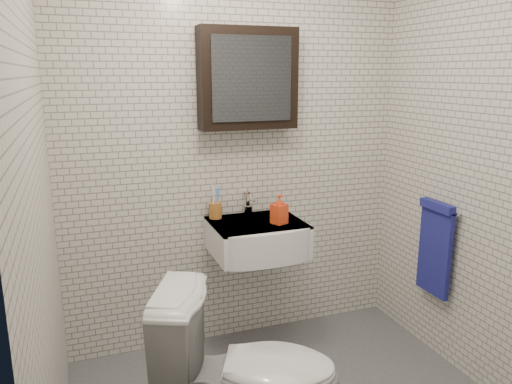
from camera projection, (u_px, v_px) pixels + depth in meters
room_shell at (307, 136)px, 2.17m from camera, size 2.22×2.02×2.51m
washbasin at (259, 238)px, 3.02m from camera, size 0.55×0.50×0.20m
faucet at (248, 205)px, 3.17m from camera, size 0.06×0.20×0.15m
mirror_cabinet at (248, 79)px, 2.98m from camera, size 0.60×0.15×0.60m
towel_rail at (435, 244)px, 3.01m from camera, size 0.09×0.30×0.58m
toothbrush_cup at (215, 210)px, 3.11m from camera, size 0.10×0.10×0.22m
soap_bottle at (279, 209)px, 2.99m from camera, size 0.11×0.11×0.18m
toilet at (248, 375)px, 2.24m from camera, size 0.92×0.75×0.82m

